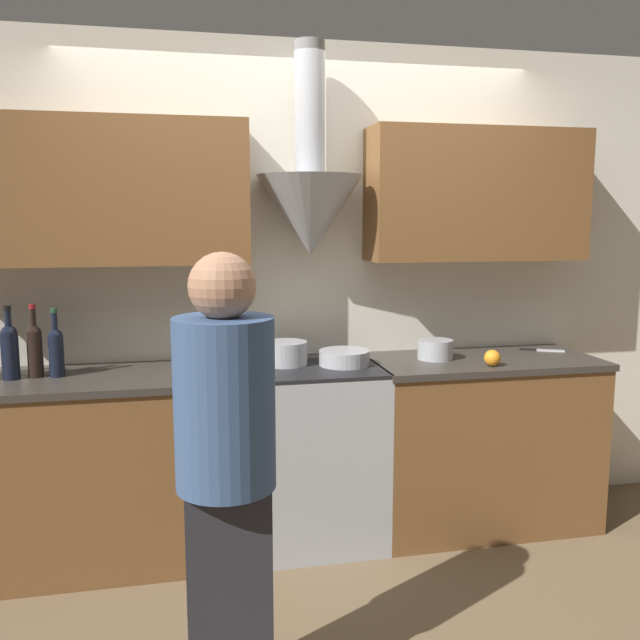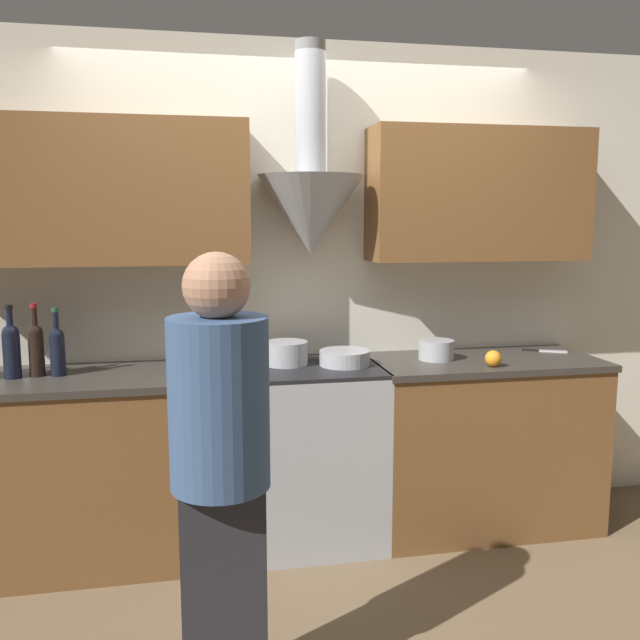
{
  "view_description": "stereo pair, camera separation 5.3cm",
  "coord_description": "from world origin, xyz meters",
  "px_view_note": "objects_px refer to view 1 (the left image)",
  "views": [
    {
      "loc": [
        -0.69,
        -2.98,
        1.67
      ],
      "look_at": [
        0.0,
        0.23,
        1.18
      ],
      "focal_mm": 38.0,
      "sensor_mm": 36.0,
      "label": 1
    },
    {
      "loc": [
        -0.64,
        -2.99,
        1.67
      ],
      "look_at": [
        0.0,
        0.23,
        1.18
      ],
      "focal_mm": 38.0,
      "sensor_mm": 36.0,
      "label": 2
    }
  ],
  "objects_px": {
    "wine_bottle_5": "(56,349)",
    "wine_bottle_3": "(10,349)",
    "stove_range": "(316,452)",
    "orange_fruit": "(492,358)",
    "saucepan": "(435,349)",
    "stock_pot": "(286,353)",
    "person_foreground_left": "(226,467)",
    "wine_bottle_4": "(35,348)",
    "mixing_bowl": "(344,358)"
  },
  "relations": [
    {
      "from": "wine_bottle_5",
      "to": "stock_pot",
      "type": "distance_m",
      "value": 1.11
    },
    {
      "from": "stove_range",
      "to": "wine_bottle_3",
      "type": "distance_m",
      "value": 1.57
    },
    {
      "from": "wine_bottle_3",
      "to": "orange_fruit",
      "type": "xyz_separation_m",
      "value": [
        2.33,
        -0.21,
        -0.1
      ]
    },
    {
      "from": "stove_range",
      "to": "saucepan",
      "type": "bearing_deg",
      "value": 2.22
    },
    {
      "from": "wine_bottle_4",
      "to": "mixing_bowl",
      "type": "height_order",
      "value": "wine_bottle_4"
    },
    {
      "from": "stock_pot",
      "to": "mixing_bowl",
      "type": "xyz_separation_m",
      "value": [
        0.29,
        -0.07,
        -0.02
      ]
    },
    {
      "from": "wine_bottle_5",
      "to": "orange_fruit",
      "type": "distance_m",
      "value": 2.14
    },
    {
      "from": "wine_bottle_3",
      "to": "mixing_bowl",
      "type": "bearing_deg",
      "value": -0.88
    },
    {
      "from": "mixing_bowl",
      "to": "stove_range",
      "type": "bearing_deg",
      "value": 172.8
    },
    {
      "from": "stock_pot",
      "to": "person_foreground_left",
      "type": "xyz_separation_m",
      "value": [
        -0.4,
        -1.23,
        -0.12
      ]
    },
    {
      "from": "wine_bottle_3",
      "to": "orange_fruit",
      "type": "relative_size",
      "value": 4.16
    },
    {
      "from": "wine_bottle_4",
      "to": "saucepan",
      "type": "xyz_separation_m",
      "value": [
        2.0,
        -0.0,
        -0.09
      ]
    },
    {
      "from": "wine_bottle_5",
      "to": "mixing_bowl",
      "type": "bearing_deg",
      "value": -1.57
    },
    {
      "from": "orange_fruit",
      "to": "person_foreground_left",
      "type": "bearing_deg",
      "value": -145.47
    },
    {
      "from": "stove_range",
      "to": "person_foreground_left",
      "type": "distance_m",
      "value": 1.36
    },
    {
      "from": "stove_range",
      "to": "wine_bottle_3",
      "type": "bearing_deg",
      "value": 179.76
    },
    {
      "from": "wine_bottle_5",
      "to": "orange_fruit",
      "type": "relative_size",
      "value": 3.93
    },
    {
      "from": "stove_range",
      "to": "wine_bottle_4",
      "type": "bearing_deg",
      "value": 178.79
    },
    {
      "from": "wine_bottle_4",
      "to": "stock_pot",
      "type": "height_order",
      "value": "wine_bottle_4"
    },
    {
      "from": "stock_pot",
      "to": "orange_fruit",
      "type": "relative_size",
      "value": 2.63
    },
    {
      "from": "wine_bottle_3",
      "to": "stock_pot",
      "type": "distance_m",
      "value": 1.31
    },
    {
      "from": "wine_bottle_5",
      "to": "stove_range",
      "type": "bearing_deg",
      "value": -0.91
    },
    {
      "from": "person_foreground_left",
      "to": "wine_bottle_3",
      "type": "bearing_deg",
      "value": 127.43
    },
    {
      "from": "wine_bottle_5",
      "to": "orange_fruit",
      "type": "bearing_deg",
      "value": -5.91
    },
    {
      "from": "stock_pot",
      "to": "orange_fruit",
      "type": "bearing_deg",
      "value": -13.9
    },
    {
      "from": "stove_range",
      "to": "mixing_bowl",
      "type": "relative_size",
      "value": 3.59
    },
    {
      "from": "wine_bottle_4",
      "to": "orange_fruit",
      "type": "xyz_separation_m",
      "value": [
        2.22,
        -0.23,
        -0.1
      ]
    },
    {
      "from": "saucepan",
      "to": "wine_bottle_3",
      "type": "bearing_deg",
      "value": -179.48
    },
    {
      "from": "wine_bottle_4",
      "to": "orange_fruit",
      "type": "bearing_deg",
      "value": -5.87
    },
    {
      "from": "wine_bottle_5",
      "to": "wine_bottle_3",
      "type": "bearing_deg",
      "value": -176.07
    },
    {
      "from": "wine_bottle_3",
      "to": "saucepan",
      "type": "distance_m",
      "value": 2.11
    },
    {
      "from": "stove_range",
      "to": "wine_bottle_4",
      "type": "height_order",
      "value": "wine_bottle_4"
    },
    {
      "from": "wine_bottle_3",
      "to": "stock_pot",
      "type": "height_order",
      "value": "wine_bottle_3"
    },
    {
      "from": "wine_bottle_5",
      "to": "person_foreground_left",
      "type": "height_order",
      "value": "person_foreground_left"
    },
    {
      "from": "wine_bottle_3",
      "to": "wine_bottle_5",
      "type": "distance_m",
      "value": 0.2
    },
    {
      "from": "stove_range",
      "to": "orange_fruit",
      "type": "relative_size",
      "value": 11.16
    },
    {
      "from": "stove_range",
      "to": "person_foreground_left",
      "type": "relative_size",
      "value": 0.59
    },
    {
      "from": "wine_bottle_3",
      "to": "person_foreground_left",
      "type": "bearing_deg",
      "value": -52.57
    },
    {
      "from": "orange_fruit",
      "to": "person_foreground_left",
      "type": "relative_size",
      "value": 0.05
    },
    {
      "from": "wine_bottle_4",
      "to": "person_foreground_left",
      "type": "bearing_deg",
      "value": -56.39
    },
    {
      "from": "stove_range",
      "to": "orange_fruit",
      "type": "height_order",
      "value": "orange_fruit"
    },
    {
      "from": "wine_bottle_3",
      "to": "wine_bottle_4",
      "type": "height_order",
      "value": "wine_bottle_4"
    },
    {
      "from": "orange_fruit",
      "to": "wine_bottle_3",
      "type": "bearing_deg",
      "value": 174.93
    },
    {
      "from": "wine_bottle_4",
      "to": "stove_range",
      "type": "bearing_deg",
      "value": -1.21
    },
    {
      "from": "orange_fruit",
      "to": "saucepan",
      "type": "bearing_deg",
      "value": 134.2
    },
    {
      "from": "stock_pot",
      "to": "wine_bottle_5",
      "type": "bearing_deg",
      "value": -178.31
    },
    {
      "from": "stock_pot",
      "to": "person_foreground_left",
      "type": "height_order",
      "value": "person_foreground_left"
    },
    {
      "from": "wine_bottle_3",
      "to": "wine_bottle_5",
      "type": "bearing_deg",
      "value": 3.93
    },
    {
      "from": "stove_range",
      "to": "stock_pot",
      "type": "distance_m",
      "value": 0.54
    },
    {
      "from": "stock_pot",
      "to": "saucepan",
      "type": "bearing_deg",
      "value": -1.94
    }
  ]
}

